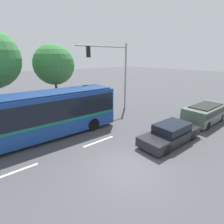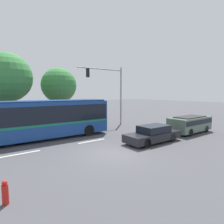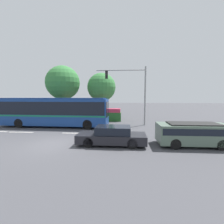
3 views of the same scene
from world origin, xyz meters
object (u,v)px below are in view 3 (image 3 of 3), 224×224
traffic_light_pole (133,87)px  street_tree_left (63,83)px  street_tree_centre (102,87)px  city_bus (54,110)px  sedan_foreground (112,136)px  suv_left_lane (193,132)px

traffic_light_pole → street_tree_left: size_ratio=0.87×
traffic_light_pole → street_tree_centre: (-4.37, 4.74, 0.22)m
street_tree_left → city_bus: bearing=-78.0°
sedan_foreground → traffic_light_pole: 8.91m
traffic_light_pole → street_tree_centre: street_tree_centre is taller
traffic_light_pole → street_tree_left: bearing=-22.3°
street_tree_centre → suv_left_lane: bearing=-56.8°
suv_left_lane → street_tree_left: size_ratio=0.61×
city_bus → sedan_foreground: bearing=-40.3°
traffic_light_pole → street_tree_left: (-9.97, 4.10, 0.85)m
city_bus → street_tree_left: bearing=103.3°
city_bus → suv_left_lane: bearing=-24.1°
sedan_foreground → suv_left_lane: size_ratio=1.01×
suv_left_lane → street_tree_centre: bearing=-57.2°
city_bus → street_tree_left: 6.90m
sedan_foreground → street_tree_left: bearing=-54.8°
street_tree_left → street_tree_centre: street_tree_left is taller
sedan_foreground → traffic_light_pole: (1.84, 7.82, 3.86)m
traffic_light_pole → street_tree_centre: size_ratio=1.00×
street_tree_centre → street_tree_left: bearing=-173.5°
suv_left_lane → traffic_light_pole: (-3.70, 7.60, 3.56)m
city_bus → traffic_light_pole: traffic_light_pole is taller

